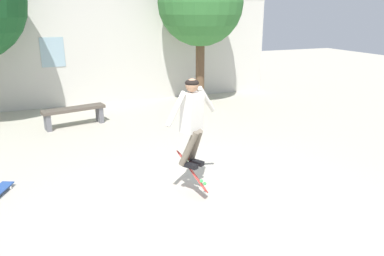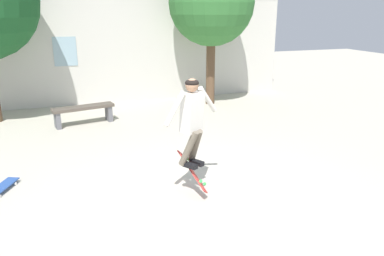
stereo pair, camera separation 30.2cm
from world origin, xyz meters
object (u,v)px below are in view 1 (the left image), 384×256
Objects in this scene: park_bench at (74,113)px; skateboard_flipping at (192,171)px; skater at (192,116)px; tree_right at (200,3)px.

skateboard_flipping is at bearing -85.00° from park_bench.
park_bench is 5.12m from skater.
skater is at bearing -85.10° from park_bench.
skater reaches higher than park_bench.
tree_right reaches higher than skateboard_flipping.
tree_right is 5.13m from park_bench.
tree_right is at bearing 136.27° from skateboard_flipping.
tree_right is 7.06m from skateboard_flipping.
park_bench is 1.15× the size of skater.
skater is (1.47, -4.80, 1.01)m from park_bench.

